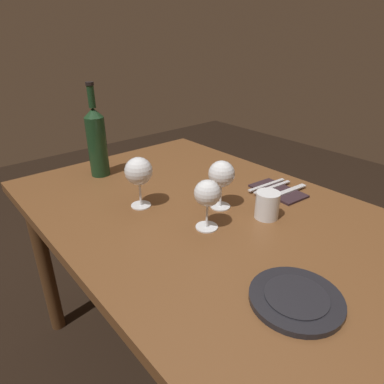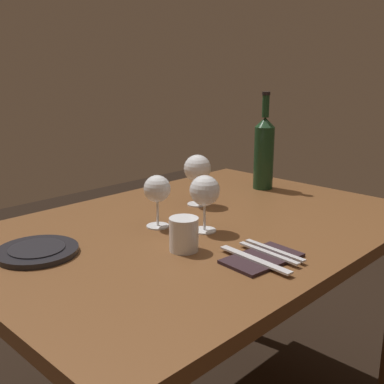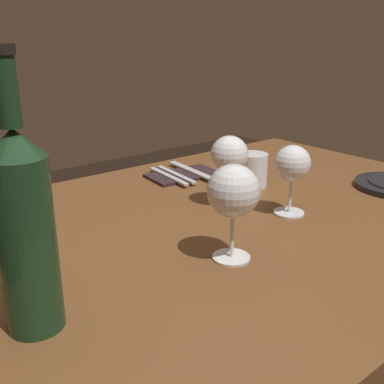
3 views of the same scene
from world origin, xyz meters
TOP-DOWN VIEW (x-y plane):
  - dining_table at (0.00, 0.00)m, footprint 1.30×0.90m
  - wine_glass_left at (0.10, -0.07)m, footprint 0.08×0.08m
  - wine_glass_right at (-0.14, -0.14)m, footprint 0.09×0.09m
  - wine_glass_centre at (0.04, 0.05)m, footprint 0.08×0.08m
  - wine_bottle at (-0.47, -0.12)m, footprint 0.07×0.07m
  - water_tumbler at (0.18, 0.11)m, footprint 0.07×0.07m
  - folded_napkin at (0.09, 0.29)m, footprint 0.20×0.13m
  - fork_inner at (0.07, 0.29)m, footprint 0.03×0.18m
  - fork_outer at (0.04, 0.29)m, footprint 0.03×0.18m
  - table_knife at (0.12, 0.29)m, footprint 0.04×0.21m

SIDE VIEW (x-z plane):
  - dining_table at x=0.00m, z-range 0.28..1.02m
  - folded_napkin at x=0.09m, z-range 0.74..0.75m
  - fork_inner at x=0.07m, z-range 0.75..0.75m
  - fork_outer at x=0.04m, z-range 0.75..0.75m
  - table_knife at x=0.12m, z-range 0.75..0.75m
  - water_tumbler at x=0.18m, z-range 0.74..0.82m
  - wine_glass_left at x=0.10m, z-range 0.77..0.92m
  - wine_glass_centre at x=0.04m, z-range 0.77..0.93m
  - wine_glass_right at x=-0.14m, z-range 0.78..0.95m
  - wine_bottle at x=-0.47m, z-range 0.70..1.06m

